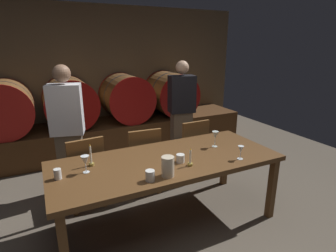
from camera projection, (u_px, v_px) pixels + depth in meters
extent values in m
plane|color=brown|center=(164.00, 238.00, 2.70)|extent=(7.79, 7.79, 0.00)
cube|color=brown|center=(92.00, 77.00, 5.05)|extent=(5.99, 0.24, 2.53)
cube|color=#4C2D16|center=(102.00, 136.00, 4.88)|extent=(5.40, 0.90, 0.51)
cylinder|color=brown|center=(4.00, 108.00, 4.08)|extent=(0.82, 0.78, 0.82)
cylinder|color=#B21C16|center=(2.00, 114.00, 3.74)|extent=(0.83, 0.03, 0.83)
cylinder|color=#B21C16|center=(6.00, 103.00, 4.43)|extent=(0.83, 0.03, 0.83)
cylinder|color=#2D2D33|center=(4.00, 108.00, 4.08)|extent=(0.82, 0.04, 0.82)
cylinder|color=brown|center=(70.00, 103.00, 4.48)|extent=(0.82, 0.78, 0.82)
cylinder|color=maroon|center=(73.00, 108.00, 4.13)|extent=(0.83, 0.03, 0.83)
cylinder|color=maroon|center=(67.00, 98.00, 4.82)|extent=(0.83, 0.03, 0.83)
cylinder|color=#2D2D33|center=(70.00, 103.00, 4.48)|extent=(0.82, 0.04, 0.82)
cylinder|color=brown|center=(126.00, 98.00, 4.89)|extent=(0.82, 0.78, 0.82)
cylinder|color=#9E1411|center=(134.00, 102.00, 4.54)|extent=(0.83, 0.03, 0.83)
cylinder|color=#9E1411|center=(120.00, 94.00, 5.23)|extent=(0.83, 0.03, 0.83)
cylinder|color=#2D2D33|center=(126.00, 98.00, 4.89)|extent=(0.82, 0.04, 0.82)
cylinder|color=brown|center=(171.00, 94.00, 5.26)|extent=(0.82, 0.78, 0.82)
cylinder|color=maroon|center=(181.00, 97.00, 4.92)|extent=(0.83, 0.03, 0.83)
cylinder|color=maroon|center=(162.00, 91.00, 5.61)|extent=(0.83, 0.03, 0.83)
cylinder|color=#2D2D33|center=(171.00, 94.00, 5.26)|extent=(0.82, 0.04, 0.82)
cube|color=brown|center=(167.00, 161.00, 2.75)|extent=(2.30, 0.95, 0.05)
cube|color=brown|center=(64.00, 252.00, 2.05)|extent=(0.07, 0.07, 0.69)
cube|color=brown|center=(272.00, 189.00, 2.95)|extent=(0.07, 0.07, 0.69)
cube|color=brown|center=(55.00, 198.00, 2.77)|extent=(0.07, 0.07, 0.69)
cube|color=brown|center=(225.00, 160.00, 3.66)|extent=(0.07, 0.07, 0.69)
cube|color=brown|center=(84.00, 170.00, 3.17)|extent=(0.43, 0.43, 0.04)
cube|color=brown|center=(86.00, 158.00, 2.95)|extent=(0.40, 0.08, 0.42)
cube|color=brown|center=(95.00, 178.00, 3.46)|extent=(0.05, 0.05, 0.42)
cube|color=brown|center=(68.00, 185.00, 3.29)|extent=(0.05, 0.05, 0.42)
cube|color=brown|center=(104.00, 190.00, 3.18)|extent=(0.05, 0.05, 0.42)
cube|color=brown|center=(74.00, 198.00, 3.01)|extent=(0.05, 0.05, 0.42)
cube|color=brown|center=(142.00, 159.00, 3.49)|extent=(0.43, 0.43, 0.04)
cube|color=brown|center=(145.00, 147.00, 3.26)|extent=(0.40, 0.07, 0.42)
cube|color=brown|center=(150.00, 167.00, 3.76)|extent=(0.05, 0.05, 0.42)
cube|color=brown|center=(126.00, 171.00, 3.65)|extent=(0.05, 0.05, 0.42)
cube|color=brown|center=(159.00, 178.00, 3.46)|extent=(0.05, 0.05, 0.42)
cube|color=brown|center=(133.00, 183.00, 3.34)|extent=(0.05, 0.05, 0.42)
cube|color=brown|center=(188.00, 148.00, 3.83)|extent=(0.41, 0.41, 0.04)
cube|color=brown|center=(196.00, 137.00, 3.61)|extent=(0.40, 0.05, 0.42)
cube|color=brown|center=(192.00, 157.00, 4.12)|extent=(0.04, 0.04, 0.42)
cube|color=brown|center=(172.00, 161.00, 3.97)|extent=(0.04, 0.04, 0.42)
cube|color=brown|center=(204.00, 165.00, 3.83)|extent=(0.04, 0.04, 0.42)
cube|color=brown|center=(184.00, 170.00, 3.68)|extent=(0.04, 0.04, 0.42)
cube|color=brown|center=(72.00, 164.00, 3.42)|extent=(0.34, 0.27, 0.81)
cube|color=silver|center=(66.00, 109.00, 3.21)|extent=(0.43, 0.33, 0.60)
sphere|color=#8C664C|center=(62.00, 73.00, 3.09)|extent=(0.21, 0.21, 0.21)
cube|color=brown|center=(181.00, 138.00, 4.26)|extent=(0.33, 0.25, 0.86)
cube|color=black|center=(182.00, 94.00, 4.05)|extent=(0.42, 0.30, 0.55)
sphere|color=#D8A884|center=(182.00, 67.00, 3.94)|extent=(0.20, 0.20, 0.20)
cylinder|color=olive|center=(91.00, 164.00, 2.59)|extent=(0.05, 0.05, 0.02)
cylinder|color=#EDE5CC|center=(91.00, 155.00, 2.56)|extent=(0.02, 0.02, 0.18)
cone|color=yellow|center=(90.00, 145.00, 2.53)|extent=(0.01, 0.01, 0.02)
cylinder|color=olive|center=(190.00, 164.00, 2.59)|extent=(0.05, 0.05, 0.02)
cylinder|color=#EDE5CC|center=(190.00, 157.00, 2.56)|extent=(0.02, 0.02, 0.14)
cone|color=yellow|center=(190.00, 149.00, 2.54)|extent=(0.01, 0.01, 0.02)
cylinder|color=beige|center=(168.00, 167.00, 2.36)|extent=(0.11, 0.11, 0.18)
cylinder|color=white|center=(86.00, 172.00, 2.45)|extent=(0.06, 0.06, 0.00)
cylinder|color=white|center=(86.00, 168.00, 2.44)|extent=(0.01, 0.01, 0.07)
cone|color=white|center=(85.00, 160.00, 2.42)|extent=(0.08, 0.08, 0.09)
cylinder|color=silver|center=(215.00, 146.00, 3.07)|extent=(0.06, 0.06, 0.00)
cylinder|color=silver|center=(215.00, 143.00, 3.05)|extent=(0.01, 0.01, 0.09)
cone|color=silver|center=(215.00, 135.00, 3.03)|extent=(0.07, 0.07, 0.09)
cylinder|color=white|center=(240.00, 159.00, 2.74)|extent=(0.06, 0.06, 0.00)
cylinder|color=white|center=(240.00, 156.00, 2.73)|extent=(0.01, 0.01, 0.07)
cone|color=white|center=(241.00, 149.00, 2.71)|extent=(0.06, 0.06, 0.07)
cylinder|color=white|center=(58.00, 174.00, 2.32)|extent=(0.06, 0.06, 0.09)
cylinder|color=white|center=(150.00, 176.00, 2.29)|extent=(0.08, 0.08, 0.09)
cylinder|color=white|center=(180.00, 158.00, 2.65)|extent=(0.08, 0.08, 0.08)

